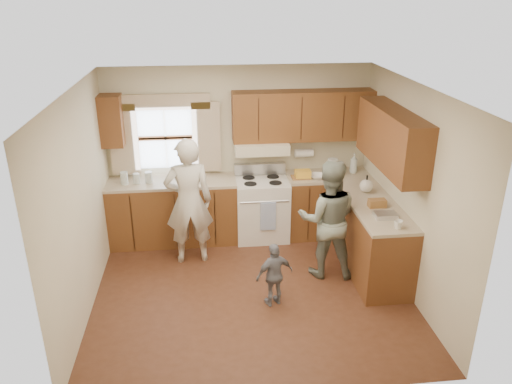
{
  "coord_description": "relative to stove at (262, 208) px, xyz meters",
  "views": [
    {
      "loc": [
        -0.53,
        -5.24,
        3.49
      ],
      "look_at": [
        0.1,
        0.4,
        1.15
      ],
      "focal_mm": 35.0,
      "sensor_mm": 36.0,
      "label": 1
    }
  ],
  "objects": [
    {
      "name": "room",
      "position": [
        -0.3,
        -1.44,
        0.78
      ],
      "size": [
        3.8,
        3.8,
        3.8
      ],
      "color": "#472616",
      "rests_on": "ground"
    },
    {
      "name": "stove",
      "position": [
        0.0,
        0.0,
        0.0
      ],
      "size": [
        0.76,
        0.67,
        1.07
      ],
      "color": "silver",
      "rests_on": "ground"
    },
    {
      "name": "woman_right",
      "position": [
        0.7,
        -1.13,
        0.31
      ],
      "size": [
        0.85,
        0.71,
        1.56
      ],
      "primitive_type": "imported",
      "rotation": [
        0.0,
        0.0,
        2.97
      ],
      "color": "#223E32",
      "rests_on": "ground"
    },
    {
      "name": "kitchen_fixtures",
      "position": [
        0.31,
        -0.36,
        0.37
      ],
      "size": [
        3.8,
        2.25,
        2.15
      ],
      "color": "#4E2410",
      "rests_on": "ground"
    },
    {
      "name": "child",
      "position": [
        -0.06,
        -1.75,
        -0.07
      ],
      "size": [
        0.5,
        0.34,
        0.79
      ],
      "primitive_type": "imported",
      "rotation": [
        0.0,
        0.0,
        3.48
      ],
      "color": "gray",
      "rests_on": "ground"
    },
    {
      "name": "woman_left",
      "position": [
        -1.04,
        -0.59,
        0.4
      ],
      "size": [
        0.66,
        0.46,
        1.73
      ],
      "primitive_type": "imported",
      "rotation": [
        0.0,
        0.0,
        3.21
      ],
      "color": "beige",
      "rests_on": "ground"
    }
  ]
}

